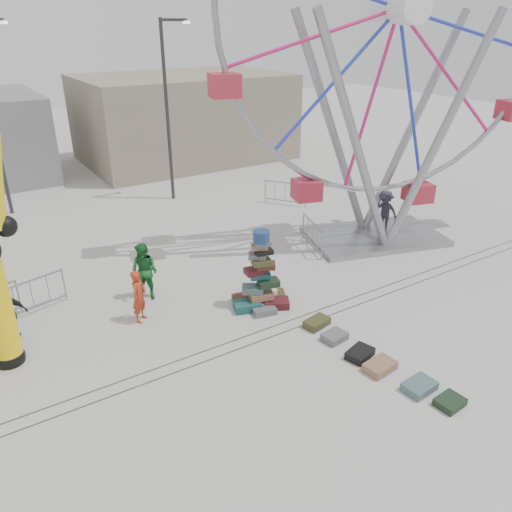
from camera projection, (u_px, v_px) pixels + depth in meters
ground at (271, 353)px, 13.00m from camera, size 90.00×90.00×0.00m
track_line_near at (259, 341)px, 13.45m from camera, size 40.00×0.04×0.01m
track_line_far at (251, 334)px, 13.76m from camera, size 40.00×0.04×0.01m
building_right at (184, 117)px, 30.60m from camera, size 12.00×8.00×5.00m
lamp_post_right at (168, 103)px, 22.52m from camera, size 1.41×0.25×8.00m
suitcase_tower at (260, 285)px, 14.92m from camera, size 1.91×1.57×2.45m
ferris_wheel at (395, 43)px, 16.76m from camera, size 12.12×4.40×14.57m
steamer_trunk at (263, 295)px, 15.33m from camera, size 0.88×0.54×0.40m
row_case_0 at (317, 323)px, 14.11m from camera, size 0.82×0.58×0.21m
row_case_1 at (334, 337)px, 13.49m from camera, size 0.71×0.57×0.21m
row_case_2 at (360, 354)px, 12.79m from camera, size 0.84×0.69×0.21m
row_case_3 at (380, 366)px, 12.31m from camera, size 0.85×0.61×0.22m
row_case_4 at (419, 386)px, 11.65m from camera, size 0.81×0.60×0.20m
row_case_5 at (450, 402)px, 11.19m from camera, size 0.68×0.54×0.18m
barricade_dummy_c at (32, 296)px, 14.57m from camera, size 1.96×0.60×1.10m
barricade_wheel_front at (312, 235)px, 18.72m from camera, size 0.70×1.94×1.10m
barricade_wheel_back at (285, 193)px, 23.34m from camera, size 1.23×1.70×1.10m
pedestrian_red at (139, 296)px, 14.10m from camera, size 0.68×0.67×1.58m
pedestrian_green at (145, 272)px, 15.20m from camera, size 1.09×1.13×1.83m
pedestrian_black at (9, 314)px, 13.23m from camera, size 1.00×0.58×1.61m
pedestrian_grey at (385, 212)px, 20.08m from camera, size 1.03×1.30×1.76m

